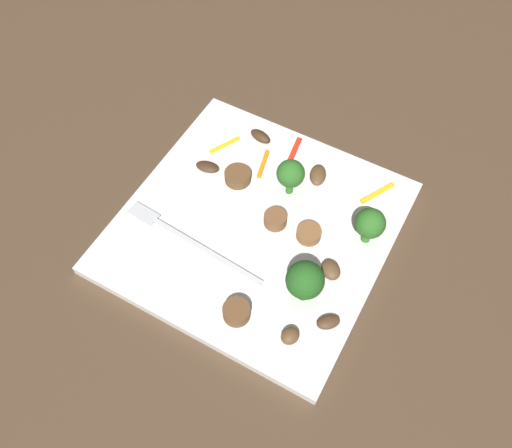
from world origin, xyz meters
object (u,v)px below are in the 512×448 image
(mushroom_2, at_px, (260,136))
(mushroom_3, at_px, (207,167))
(sausage_slice_1, at_px, (309,233))
(mushroom_5, at_px, (290,336))
(broccoli_floret_1, at_px, (305,281))
(pepper_strip_1, at_px, (377,193))
(sausage_slice_2, at_px, (237,312))
(mushroom_0, at_px, (318,175))
(broccoli_floret_0, at_px, (370,224))
(fork, at_px, (184,238))
(mushroom_4, at_px, (328,322))
(mushroom_1, at_px, (331,270))
(pepper_strip_3, at_px, (263,164))
(broccoli_floret_2, at_px, (291,174))
(sausage_slice_0, at_px, (238,176))
(pepper_strip_2, at_px, (293,153))
(plate, at_px, (256,227))
(sausage_slice_3, at_px, (275,219))
(pepper_strip_0, at_px, (225,145))

(mushroom_2, distance_m, mushroom_3, 0.08)
(sausage_slice_1, relative_size, mushroom_5, 1.39)
(broccoli_floret_1, relative_size, pepper_strip_1, 1.17)
(sausage_slice_2, height_order, mushroom_0, sausage_slice_2)
(pepper_strip_1, bearing_deg, mushroom_3, 18.46)
(broccoli_floret_1, bearing_deg, broccoli_floret_0, -107.46)
(fork, relative_size, mushroom_5, 8.94)
(mushroom_4, height_order, pepper_strip_1, mushroom_4)
(mushroom_3, bearing_deg, mushroom_1, 163.50)
(broccoli_floret_1, height_order, pepper_strip_3, broccoli_floret_1)
(mushroom_3, bearing_deg, sausage_slice_1, 169.97)
(mushroom_3, bearing_deg, mushroom_2, -114.39)
(broccoli_floret_2, xyz_separation_m, mushroom_4, (-0.11, 0.13, -0.03))
(broccoli_floret_2, xyz_separation_m, sausage_slice_0, (0.06, 0.01, -0.03))
(pepper_strip_3, bearing_deg, sausage_slice_2, 110.81)
(fork, height_order, mushroom_0, mushroom_0)
(sausage_slice_1, height_order, pepper_strip_3, sausage_slice_1)
(broccoli_floret_2, height_order, pepper_strip_2, broccoli_floret_2)
(plate, height_order, broccoli_floret_1, broccoli_floret_1)
(sausage_slice_0, relative_size, mushroom_1, 1.27)
(broccoli_floret_0, xyz_separation_m, pepper_strip_3, (0.15, -0.04, -0.03))
(mushroom_3, distance_m, mushroom_4, 0.24)
(mushroom_1, relative_size, mushroom_3, 0.86)
(fork, height_order, broccoli_floret_0, broccoli_floret_0)
(sausage_slice_0, bearing_deg, pepper_strip_3, -114.40)
(sausage_slice_3, bearing_deg, mushroom_0, -99.98)
(broccoli_floret_2, bearing_deg, mushroom_4, 130.68)
(mushroom_1, height_order, mushroom_3, mushroom_1)
(sausage_slice_3, height_order, mushroom_2, sausage_slice_3)
(mushroom_2, bearing_deg, mushroom_4, 134.42)
(mushroom_1, distance_m, mushroom_3, 0.20)
(sausage_slice_1, xyz_separation_m, mushroom_3, (0.15, -0.03, -0.00))
(broccoli_floret_1, relative_size, mushroom_5, 2.79)
(broccoli_floret_1, height_order, sausage_slice_1, broccoli_floret_1)
(broccoli_floret_1, distance_m, mushroom_0, 0.16)
(mushroom_2, distance_m, pepper_strip_0, 0.05)
(sausage_slice_1, bearing_deg, mushroom_5, 107.39)
(mushroom_4, distance_m, pepper_strip_0, 0.26)
(broccoli_floret_1, relative_size, pepper_strip_2, 1.09)
(broccoli_floret_1, relative_size, mushroom_2, 1.92)
(mushroom_2, height_order, pepper_strip_0, mushroom_2)
(mushroom_3, xyz_separation_m, pepper_strip_0, (0.00, -0.04, -0.00))
(mushroom_5, distance_m, pepper_strip_0, 0.26)
(mushroom_3, bearing_deg, pepper_strip_1, -161.54)
(sausage_slice_2, height_order, pepper_strip_1, sausage_slice_2)
(plate, distance_m, broccoli_floret_2, 0.07)
(mushroom_3, relative_size, pepper_strip_3, 0.68)
(pepper_strip_2, bearing_deg, mushroom_0, 156.50)
(mushroom_5, bearing_deg, sausage_slice_0, -45.27)
(sausage_slice_2, height_order, mushroom_5, sausage_slice_2)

